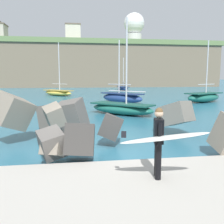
% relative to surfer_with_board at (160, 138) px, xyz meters
% --- Properties ---
extents(ground_plane, '(400.00, 400.00, 0.00)m').
position_rel_surfer_with_board_xyz_m(ground_plane, '(-1.23, 3.34, -1.28)').
color(ground_plane, '#2D6B84').
extents(walkway_path, '(48.00, 4.40, 0.24)m').
position_rel_surfer_with_board_xyz_m(walkway_path, '(-1.23, -0.66, -1.16)').
color(walkway_path, '#B2ADA3').
rests_on(walkway_path, ground).
extents(breakwater_jetty, '(32.11, 6.35, 2.39)m').
position_rel_surfer_with_board_xyz_m(breakwater_jetty, '(0.10, 4.20, -0.23)').
color(breakwater_jetty, '#605B56').
rests_on(breakwater_jetty, ground).
extents(surfer_with_board, '(2.12, 1.36, 1.78)m').
position_rel_surfer_with_board_xyz_m(surfer_with_board, '(0.00, 0.00, 0.00)').
color(surfer_with_board, black).
rests_on(surfer_with_board, walkway_path).
extents(boat_near_left, '(1.93, 5.90, 6.32)m').
position_rel_surfer_with_board_xyz_m(boat_near_left, '(7.48, 43.76, -0.83)').
color(boat_near_left, navy).
rests_on(boat_near_left, ground).
extents(boat_near_centre, '(4.90, 5.18, 7.44)m').
position_rel_surfer_with_board_xyz_m(boat_near_centre, '(-4.40, 31.53, -0.80)').
color(boat_near_centre, '#EAC64C').
rests_on(boat_near_centre, ground).
extents(boat_mid_centre, '(4.86, 4.77, 6.80)m').
position_rel_surfer_with_board_xyz_m(boat_mid_centre, '(1.36, 12.27, -0.80)').
color(boat_mid_centre, '#1E6656').
rests_on(boat_mid_centre, ground).
extents(boat_mid_right, '(4.52, 5.06, 6.45)m').
position_rel_surfer_with_board_xyz_m(boat_mid_right, '(2.83, 20.17, -0.70)').
color(boat_mid_right, navy).
rests_on(boat_mid_right, ground).
extents(boat_far_left, '(5.21, 3.95, 6.52)m').
position_rel_surfer_with_board_xyz_m(boat_far_left, '(11.73, 19.71, -0.71)').
color(boat_far_left, '#1E6656').
rests_on(boat_far_left, ground).
extents(headland_bluff, '(81.19, 40.06, 11.94)m').
position_rel_surfer_with_board_xyz_m(headland_bluff, '(-3.39, 77.06, 4.72)').
color(headland_bluff, '#756651').
rests_on(headland_bluff, ground).
extents(radar_dome, '(6.02, 6.02, 9.17)m').
position_rel_surfer_with_board_xyz_m(radar_dome, '(15.62, 69.36, 15.81)').
color(radar_dome, silver).
rests_on(radar_dome, headland_bluff).
extents(station_building_east, '(4.35, 5.73, 5.25)m').
position_rel_surfer_with_board_xyz_m(station_building_east, '(-2.12, 69.44, 13.30)').
color(station_building_east, beige).
rests_on(station_building_east, headland_bluff).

